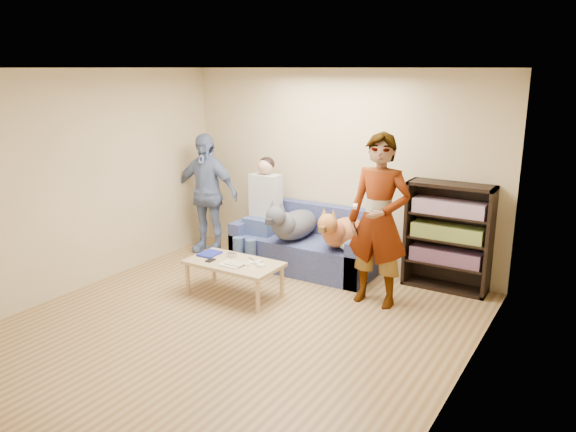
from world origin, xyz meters
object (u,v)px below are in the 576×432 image
Objects in this scene: bookshelf at (448,234)px; person_standing_left at (206,193)px; person_seated at (262,208)px; sofa at (307,247)px; coffee_table at (234,265)px; dog_gray at (292,224)px; person_standing_right at (379,221)px; notebook_blue at (210,254)px; dog_tan at (341,231)px; camera_silver at (232,255)px.

person_standing_left is at bearing -173.95° from bookshelf.
sofa is at bearing 11.38° from person_seated.
coffee_table is at bearing -71.85° from person_seated.
dog_gray is 1.12m from coffee_table.
person_standing_right is 7.45× the size of notebook_blue.
person_standing_left is 1.37× the size of dog_gray.
coffee_table is at bearing -101.04° from sofa.
coffee_table is at bearing -7.13° from notebook_blue.
person_standing_right is 1.55× the size of dog_gray.
person_standing_left is 1.48× the size of dog_tan.
person_seated is 1.17× the size of dog_gray.
coffee_table is at bearing -125.63° from dog_tan.
coffee_table is at bearing -155.56° from person_standing_right.
notebook_blue is (0.94, -1.11, -0.43)m from person_standing_left.
sofa is 1.86m from bookshelf.
person_standing_right is at bearing 18.69° from camera_silver.
person_seated is at bearing 88.92° from notebook_blue.
camera_silver is (-1.62, -0.55, -0.52)m from person_standing_right.
person_standing_left reaches higher than person_seated.
sofa is 0.81m from person_seated.
camera_silver is 1.12m from person_seated.
dog_gray is at bearing 62.09° from notebook_blue.
person_seated is at bearing 165.86° from person_standing_right.
person_standing_right is 1.02× the size of sofa.
camera_silver is at bearing -160.87° from person_standing_right.
dog_tan is at bearing -14.35° from sofa.
dog_gray is at bearing 74.52° from camera_silver.
bookshelf is (2.17, 1.40, 0.23)m from camera_silver.
person_standing_right is 0.90m from dog_tan.
person_standing_right is 1.76× the size of coffee_table.
person_standing_right reaches higher than sofa.
person_standing_right is 1.67× the size of dog_tan.
sofa is at bearing 154.22° from person_standing_right.
coffee_table is (-0.25, -1.28, 0.09)m from sofa.
person_standing_left is at bearing 177.02° from dog_gray.
camera_silver reaches higher than notebook_blue.
person_standing_right reaches higher than camera_silver.
person_standing_right is 1.32× the size of person_seated.
dog_tan is 1.42m from coffee_table.
sofa reaches higher than coffee_table.
camera_silver is 0.18m from coffee_table.
sofa is 1.46× the size of bookshelf.
dog_tan is at bearing 145.92° from person_standing_right.
camera_silver is at bearing -107.66° from sofa.
person_standing_right is 1.75m from coffee_table.
coffee_table is (0.12, -0.12, -0.07)m from camera_silver.
sofa is at bearing -1.67° from person_standing_left.
dog_gray reaches higher than notebook_blue.
dog_gray is at bearing -8.22° from person_seated.
person_standing_right is at bearing -122.94° from bookshelf.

